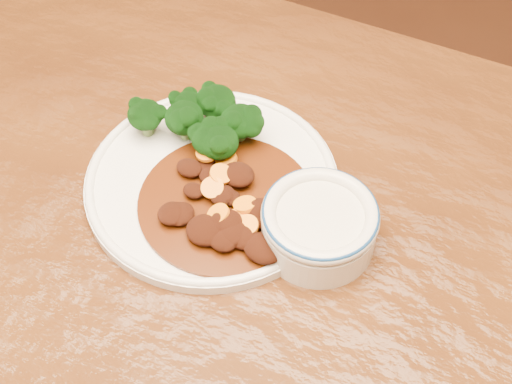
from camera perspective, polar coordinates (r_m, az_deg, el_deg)
The scene contains 5 objects.
dining_table at distance 0.84m, azimuth -2.79°, elevation -8.44°, with size 1.55×0.99×0.75m.
dinner_plate at distance 0.83m, azimuth -3.56°, elevation 0.90°, with size 0.29×0.29×0.02m.
broccoli_florets at distance 0.84m, azimuth -4.25°, elevation 5.67°, with size 0.15×0.10×0.05m.
mince_stew at distance 0.78m, azimuth -2.25°, elevation -1.34°, with size 0.20×0.20×0.03m.
dip_bowl at distance 0.76m, azimuth 5.08°, elevation -2.59°, with size 0.13×0.13×0.06m.
Camera 1 is at (0.24, -0.35, 1.39)m, focal length 50.00 mm.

